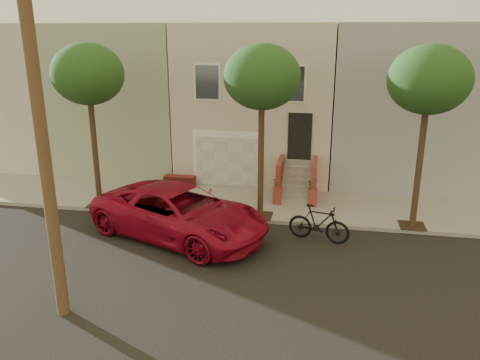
# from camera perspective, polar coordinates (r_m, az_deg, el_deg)

# --- Properties ---
(ground) EXTENTS (90.00, 90.00, 0.00)m
(ground) POSITION_cam_1_polar(r_m,az_deg,el_deg) (14.70, -3.66, -10.11)
(ground) COLOR black
(ground) RESTS_ON ground
(sidewalk) EXTENTS (40.00, 3.70, 0.15)m
(sidewalk) POSITION_cam_1_polar(r_m,az_deg,el_deg) (19.47, 0.12, -2.75)
(sidewalk) COLOR gray
(sidewalk) RESTS_ON ground
(house_row) EXTENTS (33.10, 11.70, 7.00)m
(house_row) POSITION_cam_1_polar(r_m,az_deg,el_deg) (24.25, 2.63, 9.95)
(house_row) COLOR beige
(house_row) RESTS_ON sidewalk
(tree_left) EXTENTS (2.70, 2.57, 6.30)m
(tree_left) POSITION_cam_1_polar(r_m,az_deg,el_deg) (18.77, -17.85, 11.93)
(tree_left) COLOR #2D2116
(tree_left) RESTS_ON sidewalk
(tree_mid) EXTENTS (2.70, 2.57, 6.30)m
(tree_mid) POSITION_cam_1_polar(r_m,az_deg,el_deg) (16.76, 2.67, 12.16)
(tree_mid) COLOR #2D2116
(tree_mid) RESTS_ON sidewalk
(tree_right) EXTENTS (2.70, 2.57, 6.30)m
(tree_right) POSITION_cam_1_polar(r_m,az_deg,el_deg) (16.92, 21.82, 11.01)
(tree_right) COLOR #2D2116
(tree_right) RESTS_ON sidewalk
(pickup_truck) EXTENTS (6.96, 5.08, 1.76)m
(pickup_truck) POSITION_cam_1_polar(r_m,az_deg,el_deg) (16.35, -7.28, -3.92)
(pickup_truck) COLOR maroon
(pickup_truck) RESTS_ON ground
(motorcycle) EXTENTS (2.18, 1.08, 1.26)m
(motorcycle) POSITION_cam_1_polar(r_m,az_deg,el_deg) (16.20, 9.47, -5.17)
(motorcycle) COLOR black
(motorcycle) RESTS_ON ground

